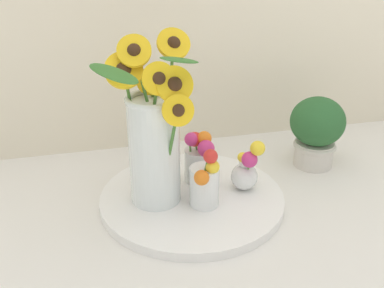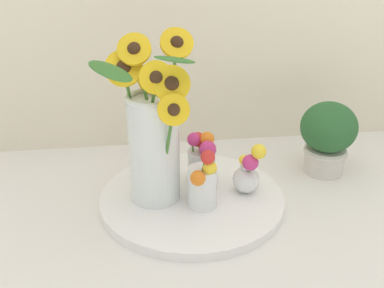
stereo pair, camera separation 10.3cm
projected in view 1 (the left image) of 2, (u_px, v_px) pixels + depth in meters
The scene contains 7 objects.
ground_plane at pixel (202, 212), 1.06m from camera, with size 6.00×6.00×0.00m, color silver.
serving_tray at pixel (192, 198), 1.09m from camera, with size 0.44×0.44×0.02m.
mason_jar_sunflowers at pixel (154, 138), 1.00m from camera, with size 0.24×0.22×0.39m.
vase_small_center at pixel (205, 183), 1.02m from camera, with size 0.07×0.08×0.15m.
vase_bulb_right at pixel (246, 170), 1.09m from camera, with size 0.07×0.07×0.14m.
vase_small_back at pixel (199, 158), 1.11m from camera, with size 0.07×0.09×0.14m.
potted_plant at pixel (317, 129), 1.23m from camera, with size 0.15×0.15×0.20m.
Camera 1 is at (-0.23, -0.85, 0.60)m, focal length 42.00 mm.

